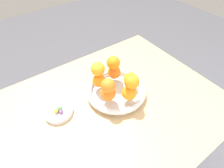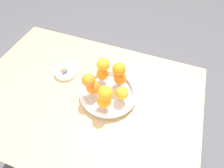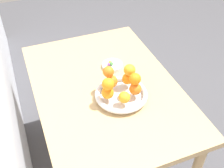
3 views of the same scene
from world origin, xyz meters
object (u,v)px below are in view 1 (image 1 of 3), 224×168
at_px(orange_1, 130,79).
at_px(orange_6, 98,69).
at_px(orange_5, 113,63).
at_px(orange_8, 107,85).
at_px(orange_3, 99,81).
at_px(candy_ball_3, 60,109).
at_px(candy_ball_0, 61,112).
at_px(dining_table, 101,122).
at_px(orange_4, 108,93).
at_px(candy_dish, 58,111).
at_px(orange_0, 129,93).
at_px(fruit_bowl, 116,90).
at_px(candy_ball_2, 56,110).
at_px(candy_ball_1, 56,111).
at_px(orange_2, 114,72).
at_px(orange_7, 132,82).

relative_size(orange_1, orange_6, 0.96).
distance_m(orange_5, orange_8, 0.14).
height_order(orange_3, candy_ball_3, orange_3).
bearing_deg(orange_5, candy_ball_0, 6.22).
xyz_separation_m(dining_table, orange_5, (-0.14, -0.10, 0.22)).
xyz_separation_m(orange_4, candy_ball_3, (0.19, -0.07, -0.04)).
height_order(candy_dish, orange_0, orange_0).
relative_size(fruit_bowl, candy_ball_2, 17.97).
bearing_deg(candy_ball_0, candy_dish, -78.88).
xyz_separation_m(orange_6, candy_ball_2, (0.22, 0.02, -0.10)).
bearing_deg(orange_8, candy_ball_1, -21.94).
bearing_deg(fruit_bowl, orange_1, 169.16).
height_order(orange_2, candy_ball_1, orange_2).
bearing_deg(orange_7, candy_ball_1, -22.54).
bearing_deg(orange_6, orange_3, 63.03).
distance_m(orange_8, candy_ball_2, 0.24).
relative_size(orange_0, orange_7, 1.02).
height_order(orange_6, candy_ball_0, orange_6).
relative_size(fruit_bowl, orange_1, 4.66).
height_order(fruit_bowl, orange_0, orange_0).
distance_m(orange_3, orange_5, 0.10).
height_order(orange_1, orange_4, orange_4).
distance_m(orange_4, candy_ball_3, 0.21).
distance_m(dining_table, orange_3, 0.20).
relative_size(orange_3, orange_4, 0.92).
bearing_deg(candy_ball_1, orange_3, -175.86).
distance_m(fruit_bowl, orange_3, 0.09).
bearing_deg(orange_3, orange_0, 115.10).
bearing_deg(orange_2, candy_ball_2, 2.46).
relative_size(orange_2, orange_5, 1.04).
relative_size(orange_0, orange_6, 1.03).
relative_size(orange_3, orange_8, 1.02).
distance_m(orange_5, candy_ball_2, 0.32).
distance_m(orange_8, candy_ball_3, 0.23).
height_order(orange_1, candy_ball_2, orange_1).
bearing_deg(orange_2, orange_5, 16.52).
distance_m(orange_4, candy_ball_2, 0.23).
bearing_deg(orange_5, orange_0, 82.91).
bearing_deg(candy_ball_1, candy_ball_2, -103.36).
bearing_deg(candy_ball_1, candy_dish, -129.86).
relative_size(dining_table, candy_ball_1, 55.91).
bearing_deg(fruit_bowl, candy_ball_1, -8.71).
bearing_deg(fruit_bowl, candy_dish, -11.49).
height_order(orange_7, candy_ball_1, orange_7).
height_order(fruit_bowl, candy_dish, fruit_bowl).
bearing_deg(orange_3, orange_7, 117.65).
relative_size(orange_4, orange_5, 1.08).
relative_size(orange_6, orange_7, 0.99).
bearing_deg(orange_3, orange_4, 83.92).
bearing_deg(orange_2, orange_8, 43.43).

